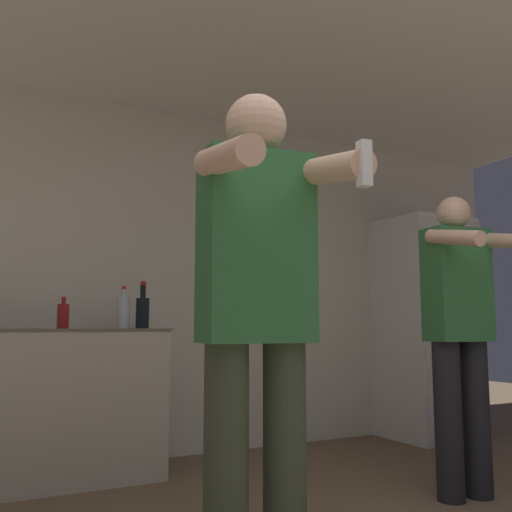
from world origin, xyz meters
TOP-DOWN VIEW (x-y plane):
  - wall_back at (0.00, 3.15)m, footprint 7.00×0.06m
  - ceiling_slab at (0.00, 1.56)m, footprint 7.00×3.64m
  - refrigerator at (2.44, 2.79)m, footprint 0.70×0.69m
  - counter at (-0.65, 2.83)m, footprint 1.41×0.62m
  - bottle_brown_liquor at (-0.08, 2.76)m, footprint 0.09×0.09m
  - bottle_dark_rum at (-0.57, 2.76)m, footprint 0.07×0.07m
  - bottle_green_wine at (-0.20, 2.76)m, footprint 0.08×0.08m
  - person_woman_foreground at (-0.25, 0.83)m, footprint 0.50×0.57m
  - person_man_side at (1.35, 1.42)m, footprint 0.46×0.55m

SIDE VIEW (x-z plane):
  - counter at x=-0.65m, z-range 0.00..0.92m
  - person_man_side at x=1.35m, z-range 0.08..1.76m
  - refrigerator at x=2.44m, z-range 0.00..1.86m
  - person_woman_foreground at x=-0.25m, z-range 0.11..1.87m
  - bottle_dark_rum at x=-0.57m, z-range 0.90..1.11m
  - bottle_green_wine at x=-0.20m, z-range 0.89..1.17m
  - bottle_brown_liquor at x=-0.08m, z-range 0.88..1.19m
  - wall_back at x=0.00m, z-range 0.00..2.55m
  - ceiling_slab at x=0.00m, z-range 2.55..2.60m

